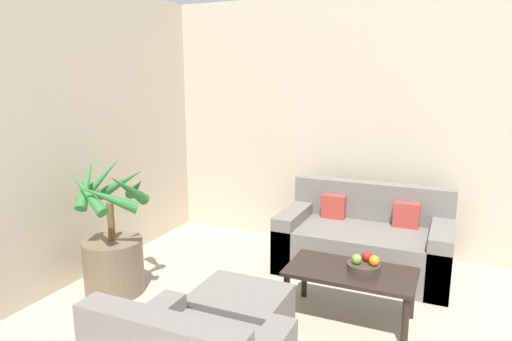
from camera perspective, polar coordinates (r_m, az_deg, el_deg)
wall_back at (r=4.92m, az=28.25°, el=4.30°), size 8.59×0.06×2.70m
potted_palm at (r=4.20m, az=-17.44°, el=-9.35°), size 0.67×0.74×1.20m
sofa_loveseat at (r=4.60m, az=13.35°, el=-8.77°), size 1.59×0.85×0.82m
coffee_table at (r=3.67m, az=11.71°, el=-12.90°), size 0.97×0.53×0.41m
fruit_bowl at (r=3.67m, az=13.30°, el=-11.59°), size 0.25×0.25×0.05m
apple_red at (r=3.69m, az=13.68°, el=-10.38°), size 0.08×0.08×0.08m
apple_green at (r=3.62m, az=12.47°, el=-10.75°), size 0.08×0.08×0.08m
orange_fruit at (r=3.62m, az=14.56°, el=-10.83°), size 0.08×0.08×0.08m
ottoman at (r=3.34m, az=-1.99°, el=-18.08°), size 0.63×0.53×0.42m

